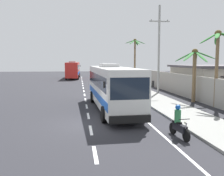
# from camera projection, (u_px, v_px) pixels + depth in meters

# --- Properties ---
(ground_plane) EXTENTS (160.00, 160.00, 0.00)m
(ground_plane) POSITION_uv_depth(u_px,v_px,m) (90.00, 124.00, 15.44)
(ground_plane) COLOR #28282D
(sidewalk_kerb) EXTENTS (3.20, 90.00, 0.14)m
(sidewalk_kerb) POSITION_uv_depth(u_px,v_px,m) (151.00, 97.00, 26.18)
(sidewalk_kerb) COLOR gray
(sidewalk_kerb) RESTS_ON ground
(lane_markings) EXTENTS (3.78, 71.00, 0.01)m
(lane_markings) POSITION_uv_depth(u_px,v_px,m) (103.00, 93.00, 29.89)
(lane_markings) COLOR white
(lane_markings) RESTS_ON ground
(boundary_wall) EXTENTS (0.24, 60.00, 2.39)m
(boundary_wall) POSITION_uv_depth(u_px,v_px,m) (172.00, 83.00, 30.50)
(boundary_wall) COLOR #9E998E
(boundary_wall) RESTS_ON ground
(coach_bus_foreground) EXTENTS (3.18, 12.25, 3.60)m
(coach_bus_foreground) POSITION_uv_depth(u_px,v_px,m) (112.00, 86.00, 19.83)
(coach_bus_foreground) COLOR silver
(coach_bus_foreground) RESTS_ON ground
(coach_bus_far_lane) EXTENTS (3.23, 11.81, 3.79)m
(coach_bus_far_lane) POSITION_uv_depth(u_px,v_px,m) (73.00, 69.00, 55.44)
(coach_bus_far_lane) COLOR red
(coach_bus_far_lane) RESTS_ON ground
(motorcycle_beside_bus) EXTENTS (0.56, 1.96, 1.63)m
(motorcycle_beside_bus) POSITION_uv_depth(u_px,v_px,m) (179.00, 124.00, 12.59)
(motorcycle_beside_bus) COLOR black
(motorcycle_beside_bus) RESTS_ON ground
(motorcycle_trailing) EXTENTS (0.56, 1.96, 1.56)m
(motorcycle_trailing) POSITION_uv_depth(u_px,v_px,m) (124.00, 89.00, 29.22)
(motorcycle_trailing) COLOR black
(motorcycle_trailing) RESTS_ON ground
(pedestrian_midwalk) EXTENTS (0.36, 0.36, 1.56)m
(pedestrian_midwalk) POSITION_uv_depth(u_px,v_px,m) (134.00, 84.00, 32.00)
(pedestrian_midwalk) COLOR red
(pedestrian_midwalk) RESTS_ON sidewalk_kerb
(pedestrian_far_walk) EXTENTS (0.36, 0.36, 1.72)m
(pedestrian_far_walk) POSITION_uv_depth(u_px,v_px,m) (140.00, 84.00, 30.70)
(pedestrian_far_walk) COLOR navy
(pedestrian_far_walk) RESTS_ON sidewalk_kerb
(utility_pole_mid) EXTENTS (2.37, 0.24, 10.07)m
(utility_pole_mid) POSITION_uv_depth(u_px,v_px,m) (159.00, 49.00, 28.81)
(utility_pole_mid) COLOR #9E9E99
(utility_pole_mid) RESTS_ON ground
(palm_nearest) EXTENTS (3.22, 2.96, 6.31)m
(palm_nearest) POSITION_uv_depth(u_px,v_px,m) (217.00, 51.00, 20.54)
(palm_nearest) COLOR brown
(palm_nearest) RESTS_ON ground
(palm_second) EXTENTS (3.51, 3.49, 7.67)m
(palm_second) POSITION_uv_depth(u_px,v_px,m) (135.00, 52.00, 43.89)
(palm_second) COLOR brown
(palm_second) RESTS_ON ground
(palm_third) EXTENTS (3.73, 3.75, 4.95)m
(palm_third) POSITION_uv_depth(u_px,v_px,m) (195.00, 65.00, 23.29)
(palm_third) COLOR brown
(palm_third) RESTS_ON ground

